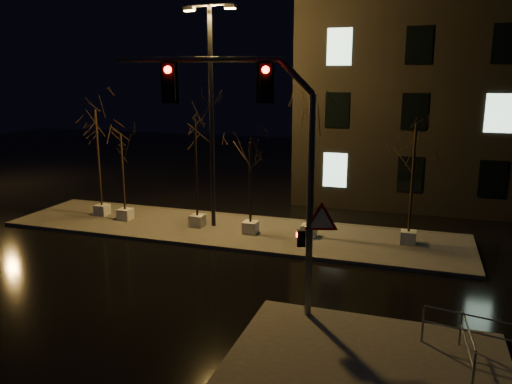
% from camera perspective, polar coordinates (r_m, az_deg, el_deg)
% --- Properties ---
extents(ground, '(90.00, 90.00, 0.00)m').
position_cam_1_polar(ground, '(18.88, -9.79, -9.66)').
color(ground, black).
rests_on(ground, ground).
extents(median, '(22.00, 5.00, 0.15)m').
position_cam_1_polar(median, '(23.98, -3.06, -4.38)').
color(median, '#44413C').
rests_on(median, ground).
extents(sidewalk_corner, '(7.00, 5.00, 0.15)m').
position_cam_1_polar(sidewalk_corner, '(13.80, 12.59, -18.40)').
color(sidewalk_corner, '#44413C').
rests_on(sidewalk_corner, ground).
extents(tree_0, '(1.80, 1.80, 5.65)m').
position_cam_1_polar(tree_0, '(26.77, -17.74, 6.38)').
color(tree_0, silver).
rests_on(tree_0, median).
extents(tree_1, '(1.80, 1.80, 4.51)m').
position_cam_1_polar(tree_1, '(25.63, -15.11, 4.33)').
color(tree_1, silver).
rests_on(tree_1, median).
extents(tree_2, '(1.80, 1.80, 5.31)m').
position_cam_1_polar(tree_2, '(23.68, -6.94, 5.50)').
color(tree_2, silver).
rests_on(tree_2, median).
extents(tree_3, '(1.80, 1.80, 4.34)m').
position_cam_1_polar(tree_3, '(22.51, -0.66, 3.33)').
color(tree_3, silver).
rests_on(tree_3, median).
extents(tree_4, '(1.80, 1.80, 5.95)m').
position_cam_1_polar(tree_4, '(21.93, 6.30, 6.21)').
color(tree_4, silver).
rests_on(tree_4, median).
extents(tree_5, '(1.80, 1.80, 5.36)m').
position_cam_1_polar(tree_5, '(21.94, 17.66, 4.52)').
color(tree_5, silver).
rests_on(tree_5, median).
extents(traffic_signal_mast, '(5.92, 2.10, 7.60)m').
position_cam_1_polar(traffic_signal_mast, '(14.15, 1.40, 4.61)').
color(traffic_signal_mast, slate).
rests_on(traffic_signal_mast, sidewalk_corner).
extents(streetlight_main, '(2.56, 0.45, 10.25)m').
position_cam_1_polar(streetlight_main, '(23.53, -5.14, 10.11)').
color(streetlight_main, black).
rests_on(streetlight_main, median).
extents(guard_rail_a, '(2.43, 0.53, 1.07)m').
position_cam_1_polar(guard_rail_a, '(14.50, 23.42, -14.12)').
color(guard_rail_a, slate).
rests_on(guard_rail_a, sidewalk_corner).
extents(guard_rail_b, '(0.20, 2.19, 1.04)m').
position_cam_1_polar(guard_rail_b, '(13.88, 22.99, -15.46)').
color(guard_rail_b, slate).
rests_on(guard_rail_b, sidewalk_corner).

